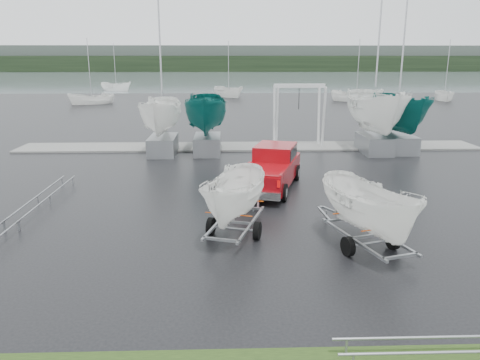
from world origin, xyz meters
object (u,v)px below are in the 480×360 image
(pickup_truck, at_px, (272,166))
(boat_hoist, at_px, (299,107))
(trailer_parked, at_px, (373,165))
(trailer_hitched, at_px, (235,157))

(pickup_truck, relative_size, boat_hoist, 1.42)
(trailer_parked, xyz_separation_m, boat_hoist, (0.43, 17.03, -0.06))
(pickup_truck, bearing_deg, boat_hoist, 91.62)
(pickup_truck, xyz_separation_m, boat_hoist, (2.66, 9.65, 1.71))
(trailer_hitched, height_order, trailer_parked, trailer_parked)
(trailer_hitched, xyz_separation_m, boat_hoist, (4.49, 15.64, -0.01))
(boat_hoist, bearing_deg, trailer_parked, -91.46)
(trailer_parked, height_order, boat_hoist, trailer_parked)
(trailer_parked, bearing_deg, boat_hoist, 71.76)
(trailer_hitched, relative_size, boat_hoist, 1.20)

